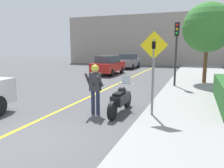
{
  "coord_description": "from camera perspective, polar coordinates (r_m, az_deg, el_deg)",
  "views": [
    {
      "loc": [
        4.26,
        -4.13,
        2.44
      ],
      "look_at": [
        1.3,
        3.56,
        1.04
      ],
      "focal_mm": 35.0,
      "sensor_mm": 36.0,
      "label": 1
    }
  ],
  "objects": [
    {
      "name": "sidewalk_curb",
      "position": [
        8.49,
        24.04,
        -7.39
      ],
      "size": [
        4.4,
        44.0,
        0.16
      ],
      "color": "gray",
      "rests_on": "ground"
    },
    {
      "name": "building_backdrop",
      "position": [
        30.45,
        13.28,
        11.19
      ],
      "size": [
        28.0,
        1.2,
        6.82
      ],
      "color": "gray",
      "rests_on": "ground"
    },
    {
      "name": "ground_plane",
      "position": [
        6.42,
        -23.51,
        -13.57
      ],
      "size": [
        80.0,
        80.0,
        0.0
      ],
      "primitive_type": "plane",
      "color": "#4C4C4F"
    },
    {
      "name": "motorcycle",
      "position": [
        8.15,
        2.28,
        -4.07
      ],
      "size": [
        0.62,
        2.37,
        1.31
      ],
      "color": "black",
      "rests_on": "ground"
    },
    {
      "name": "street_tree",
      "position": [
        15.32,
        23.73,
        13.32
      ],
      "size": [
        3.08,
        3.08,
        5.04
      ],
      "color": "brown",
      "rests_on": "sidewalk_curb"
    },
    {
      "name": "road_center_line",
      "position": [
        11.5,
        -4.45,
        -2.64
      ],
      "size": [
        0.12,
        36.0,
        0.01
      ],
      "color": "yellow",
      "rests_on": "ground"
    },
    {
      "name": "parked_car_red",
      "position": [
        19.66,
        -0.97,
        4.99
      ],
      "size": [
        1.88,
        4.2,
        1.68
      ],
      "color": "black",
      "rests_on": "ground"
    },
    {
      "name": "parked_car_grey",
      "position": [
        25.43,
        4.31,
        6.02
      ],
      "size": [
        1.88,
        4.2,
        1.68
      ],
      "color": "black",
      "rests_on": "ground"
    },
    {
      "name": "traffic_light",
      "position": [
        13.36,
        16.48,
        10.41
      ],
      "size": [
        0.26,
        0.3,
        3.67
      ],
      "color": "#2D2D30",
      "rests_on": "sidewalk_curb"
    },
    {
      "name": "person_biker",
      "position": [
        7.94,
        -4.44,
        0.11
      ],
      "size": [
        0.59,
        0.49,
        1.82
      ],
      "color": "#282D4C",
      "rests_on": "ground"
    },
    {
      "name": "crossing_sign",
      "position": [
        7.34,
        10.74,
        4.76
      ],
      "size": [
        0.91,
        0.08,
        2.79
      ],
      "color": "slate",
      "rests_on": "sidewalk_curb"
    }
  ]
}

